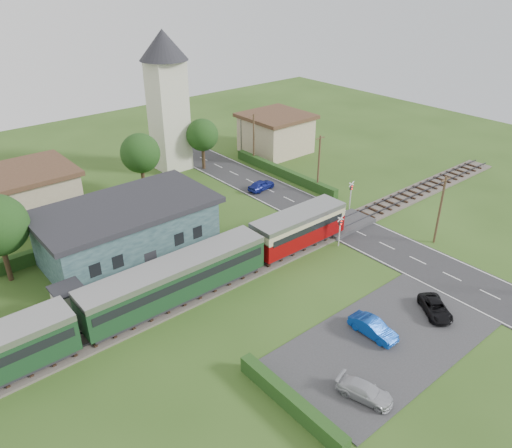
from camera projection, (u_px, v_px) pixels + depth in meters
ground at (288, 267)px, 45.44m from camera, size 120.00×120.00×0.00m
railway_track at (273, 257)px, 46.75m from camera, size 76.00×3.20×0.49m
road at (359, 233)px, 51.10m from camera, size 6.00×70.00×0.05m
car_park at (385, 342)px, 36.43m from camera, size 17.00×9.00×0.08m
crossing_deck at (344, 224)px, 52.36m from camera, size 6.20×3.40×0.45m
platform at (163, 280)px, 43.20m from camera, size 30.00×3.00×0.45m
equipment_hut at (69, 301)px, 37.95m from camera, size 2.30×2.30×2.55m
station_building at (128, 230)px, 45.97m from camera, size 16.00×9.00×5.30m
train at (141, 294)px, 38.09m from camera, size 43.20×2.90×3.40m
church_tower at (167, 91)px, 62.50m from camera, size 6.00×6.00×17.60m
house_west at (23, 195)px, 52.60m from camera, size 10.80×8.80×5.50m
house_east at (276, 133)px, 71.76m from camera, size 8.80×8.80×5.50m
hedge_carpark at (291, 401)px, 30.78m from camera, size 0.80×9.00×1.20m
hedge_roadside at (283, 173)px, 64.07m from camera, size 0.80×18.00×1.20m
hedge_station at (109, 232)px, 49.99m from camera, size 22.00×0.80×1.30m
tree_b at (140, 153)px, 57.57m from camera, size 4.60×4.60×7.34m
tree_c at (202, 135)px, 64.77m from camera, size 4.20×4.20×6.78m
utility_pole_b at (440, 209)px, 47.73m from camera, size 1.40×0.22×7.00m
utility_pole_c at (319, 163)px, 58.58m from camera, size 1.40×0.22×7.00m
utility_pole_d at (254, 139)px, 66.73m from camera, size 1.40×0.22×7.00m
crossing_signal_near at (340, 226)px, 47.79m from camera, size 0.84×0.28×3.28m
crossing_signal_far at (351, 191)px, 55.13m from camera, size 0.84×0.28×3.28m
streetlamp_east at (241, 132)px, 71.41m from camera, size 0.30×0.30×5.15m
car_on_road at (261, 185)px, 60.36m from camera, size 3.76×1.84×1.23m
car_park_blue at (373, 328)px, 36.79m from camera, size 1.40×3.85×1.26m
car_park_silver at (365, 391)px, 31.49m from camera, size 2.47×3.93×1.06m
car_park_dark at (435, 308)px, 39.08m from camera, size 3.58×4.05×1.04m
pedestrian_near at (226, 245)px, 46.45m from camera, size 0.68×0.52×1.65m
pedestrian_far at (100, 292)px, 39.88m from camera, size 0.72×0.87×1.60m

